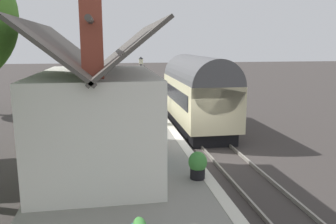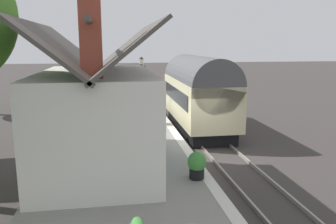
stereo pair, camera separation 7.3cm
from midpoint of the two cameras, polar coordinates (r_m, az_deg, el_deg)
The scene contains 15 objects.
ground_plane at distance 15.30m, azimuth 6.59°, elevation -7.83°, with size 160.00×160.00×0.00m, color #383330.
platform at distance 14.62m, azimuth -7.65°, elevation -6.91°, with size 32.00×5.44×0.90m, color gray.
platform_edge_coping at distance 14.76m, azimuth 2.24°, elevation -4.79°, with size 32.00×0.36×0.02m, color beige.
rail_near at distance 15.78m, azimuth 12.31°, elevation -7.15°, with size 52.00×0.08×0.14m, color gray.
rail_far at distance 15.33m, azimuth 7.25°, elevation -7.53°, with size 52.00×0.08×0.14m, color gray.
train at distance 19.97m, azimuth 5.14°, elevation 3.22°, with size 8.20×2.73×4.32m.
station_building at distance 11.68m, azimuth -11.41°, elevation -0.58°, with size 6.89×3.90×6.04m.
bench_platform_end at distance 23.06m, azimuth -6.49°, elevation 2.16°, with size 1.40×0.44×0.88m.
bench_near_building at distance 20.37m, azimuth -5.26°, elevation 0.99°, with size 1.42×0.49×0.88m.
planter_by_door at distance 17.15m, azimuth -4.00°, elevation -1.21°, with size 0.44×0.44×0.77m.
planter_under_sign at distance 21.40m, azimuth -8.52°, elevation 1.51°, with size 0.63×0.63×0.96m.
planter_edge_far at distance 20.05m, azimuth -7.90°, elevation 0.17°, with size 0.93×0.32×0.57m.
planter_bench_left at distance 10.66m, azimuth 5.02°, elevation -8.72°, with size 0.58×0.58×0.86m.
planter_corner_building at distance 17.69m, azimuth -1.74°, elevation -0.38°, with size 0.62×0.62×0.92m.
lamp_post_platform at distance 21.59m, azimuth -4.33°, elevation 6.58°, with size 0.32×0.50×3.32m.
Camera 2 is at (-13.91, 3.98, 4.97)m, focal length 36.64 mm.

